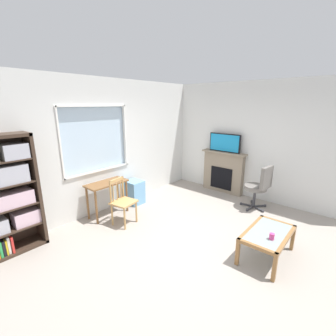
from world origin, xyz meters
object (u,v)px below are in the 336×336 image
Objects in this scene: tv at (225,143)px; office_chair at (259,185)px; bookshelf at (3,193)px; fireplace at (223,172)px; coffee_table at (268,236)px; wooden_chair at (122,201)px; desk_under_window at (107,189)px; plastic_drawer_unit at (134,192)px; sippy_cup at (272,236)px.

tv is 1.43m from office_chair.
fireplace is at bearing -15.43° from bookshelf.
wooden_chair is at bearing 106.89° from coffee_table.
desk_under_window is 3.27m from office_chair.
fireplace is 1.22m from office_chair.
bookshelf is 3.39× the size of plastic_drawer_unit.
desk_under_window is 0.85× the size of office_chair.
desk_under_window is 0.83m from plastic_drawer_unit.
fireplace reaches higher than office_chair.
wooden_chair is at bearing -92.63° from desk_under_window.
wooden_chair is at bearing 102.78° from sippy_cup.
coffee_table is (-2.08, -1.86, -0.18)m from fireplace.
desk_under_window is at bearing -176.26° from plastic_drawer_unit.
tv reaches higher than plastic_drawer_unit.
desk_under_window is (1.74, -0.11, -0.41)m from bookshelf.
plastic_drawer_unit is at bearing 149.64° from fireplace.
bookshelf is 1.90m from wooden_chair.
wooden_chair is (-0.02, -0.51, -0.12)m from desk_under_window.
office_chair reaches higher than wooden_chair.
coffee_table is 10.79× the size of sippy_cup.
bookshelf is at bearing 178.71° from plastic_drawer_unit.
bookshelf is 2.19× the size of desk_under_window.
plastic_drawer_unit is at bearing 149.42° from tv.
plastic_drawer_unit is at bearing 86.35° from sippy_cup.
plastic_drawer_unit is at bearing 89.40° from coffee_table.
fireplace is at bearing -30.36° from plastic_drawer_unit.
fireplace is at bearing 67.50° from office_chair.
plastic_drawer_unit is at bearing 124.30° from office_chair.
office_chair is at bearing -55.70° from plastic_drawer_unit.
tv reaches higher than wooden_chair.
plastic_drawer_unit is 2.83m from office_chair.
tv is 0.86× the size of coffee_table.
tv is (2.82, -0.64, 0.85)m from wooden_chair.
office_chair is (4.09, -2.38, -0.44)m from bookshelf.
fireplace is (2.82, -1.15, -0.04)m from desk_under_window.
bookshelf is at bearing 164.52° from tv.
fireplace is at bearing -12.64° from wooden_chair.
desk_under_window reaches higher than plastic_drawer_unit.
wooden_chair reaches higher than coffee_table.
fireplace reaches higher than sippy_cup.
desk_under_window is 9.45× the size of sippy_cup.
bookshelf is 4.76m from office_chair.
sippy_cup is (0.56, -3.11, -0.11)m from desk_under_window.
bookshelf is at bearing 164.57° from fireplace.
coffee_table is at bearing -51.52° from bookshelf.
office_chair is at bearing -30.19° from bookshelf.
office_chair reaches higher than plastic_drawer_unit.
coffee_table is (2.47, -3.11, -0.63)m from bookshelf.
wooden_chair is (1.72, -0.62, -0.53)m from bookshelf.
bookshelf is 4.72m from tv.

